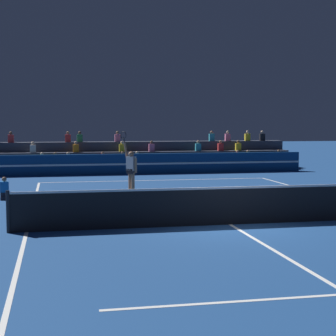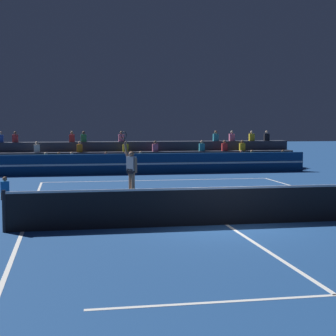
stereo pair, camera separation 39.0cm
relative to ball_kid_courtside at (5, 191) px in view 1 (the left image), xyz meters
The scene contains 8 objects.
ground_plane 9.14m from the ball_kid_courtside, 43.92° to the right, with size 120.00×120.00×0.00m, color navy.
court_lines 9.14m from the ball_kid_courtside, 43.92° to the right, with size 11.10×23.90×0.01m.
tennis_net 9.13m from the ball_kid_courtside, 43.92° to the right, with size 12.00×0.10×1.10m.
sponsor_banner_wall 11.20m from the ball_kid_courtside, 54.05° to the left, with size 18.00×0.26×1.10m.
bleacher_stand 13.34m from the ball_kid_courtside, 60.43° to the left, with size 18.36×2.85×2.28m.
ball_kid_courtside is the anchor object (origin of this frame).
tennis_player 4.74m from the ball_kid_courtside, ahead, with size 0.58×0.71×2.50m.
tennis_ball 6.35m from the ball_kid_courtside, ahead, with size 0.07×0.07×0.07m, color #C6DB33.
Camera 1 is at (-4.74, -14.76, 2.87)m, focal length 60.00 mm.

